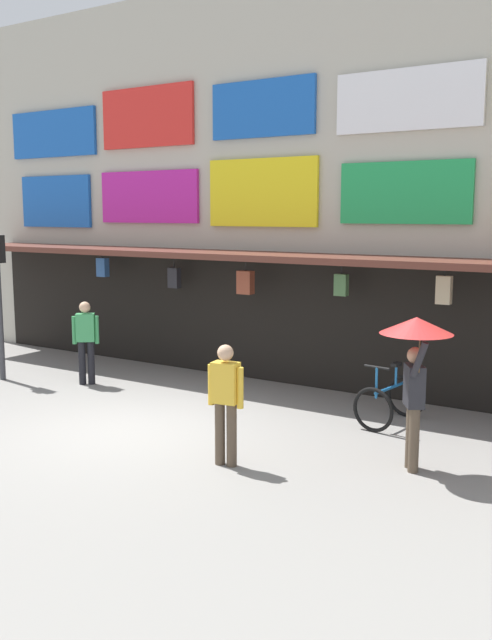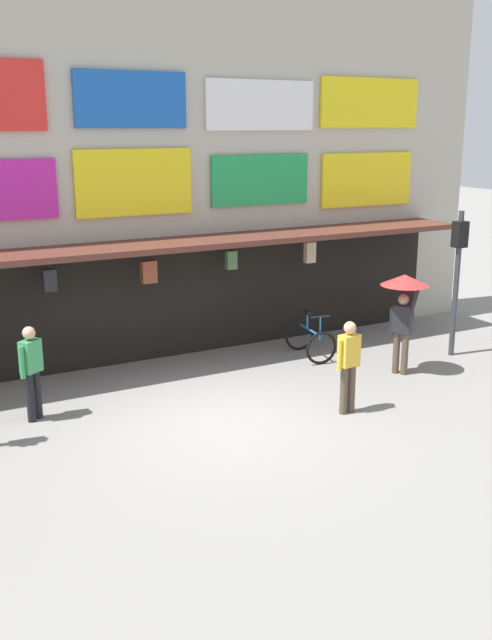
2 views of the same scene
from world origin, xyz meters
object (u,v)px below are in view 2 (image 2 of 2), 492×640
object	(u,v)px
pedestrian_with_umbrella	(404,296)
pedestrian_in_yellow	(349,362)
traffic_light_far	(458,260)
pedestrian_in_black	(32,368)
bicycle_parked	(310,340)

from	to	relation	value
pedestrian_with_umbrella	pedestrian_in_yellow	size ratio (longest dim) A/B	1.24
pedestrian_with_umbrella	pedestrian_in_yellow	distance (m)	2.61
traffic_light_far	pedestrian_in_black	size ratio (longest dim) A/B	1.90
pedestrian_in_black	traffic_light_far	bearing A→B (deg)	-4.05
pedestrian_with_umbrella	traffic_light_far	bearing A→B (deg)	14.01
traffic_light_far	pedestrian_with_umbrella	distance (m)	1.96
pedestrian_with_umbrella	pedestrian_in_black	bearing A→B (deg)	171.30
pedestrian_in_yellow	pedestrian_in_black	distance (m)	5.47
bicycle_parked	pedestrian_in_yellow	xyz separation A→B (m)	(-1.19, -3.02, 0.55)
bicycle_parked	traffic_light_far	bearing A→B (deg)	-25.32
traffic_light_far	bicycle_parked	xyz separation A→B (m)	(-2.86, 1.35, -1.75)
pedestrian_with_umbrella	pedestrian_in_black	distance (m)	7.28
bicycle_parked	pedestrian_in_black	world-z (taller)	pedestrian_in_black
pedestrian_in_black	pedestrian_in_yellow	bearing A→B (deg)	-24.89
traffic_light_far	pedestrian_in_yellow	size ratio (longest dim) A/B	1.90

